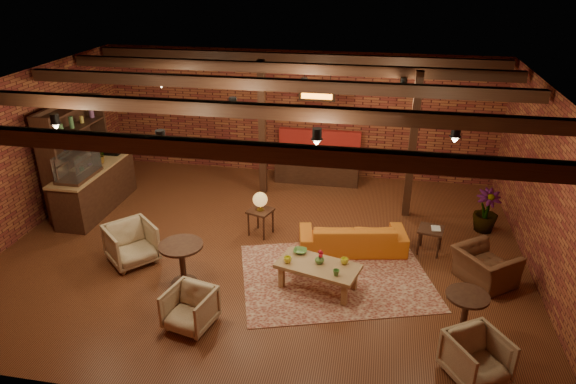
% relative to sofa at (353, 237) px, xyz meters
% --- Properties ---
extents(floor, '(10.00, 10.00, 0.00)m').
position_rel_sofa_xyz_m(floor, '(-1.73, -0.23, -0.30)').
color(floor, '#38190E').
rests_on(floor, ground).
extents(ceiling, '(10.00, 8.00, 0.02)m').
position_rel_sofa_xyz_m(ceiling, '(-1.73, -0.23, 2.90)').
color(ceiling, black).
rests_on(ceiling, wall_back).
extents(wall_back, '(10.00, 0.02, 3.20)m').
position_rel_sofa_xyz_m(wall_back, '(-1.73, 3.77, 1.30)').
color(wall_back, maroon).
rests_on(wall_back, ground).
extents(wall_front, '(10.00, 0.02, 3.20)m').
position_rel_sofa_xyz_m(wall_front, '(-1.73, -4.23, 1.30)').
color(wall_front, maroon).
rests_on(wall_front, ground).
extents(wall_left, '(0.02, 8.00, 3.20)m').
position_rel_sofa_xyz_m(wall_left, '(-6.73, -0.23, 1.30)').
color(wall_left, maroon).
rests_on(wall_left, ground).
extents(wall_right, '(0.02, 8.00, 3.20)m').
position_rel_sofa_xyz_m(wall_right, '(3.27, -0.23, 1.30)').
color(wall_right, maroon).
rests_on(wall_right, ground).
extents(ceiling_beams, '(9.80, 6.40, 0.22)m').
position_rel_sofa_xyz_m(ceiling_beams, '(-1.73, -0.23, 2.78)').
color(ceiling_beams, black).
rests_on(ceiling_beams, ceiling).
extents(ceiling_pipe, '(9.60, 0.12, 0.12)m').
position_rel_sofa_xyz_m(ceiling_pipe, '(-1.73, 1.37, 2.55)').
color(ceiling_pipe, black).
rests_on(ceiling_pipe, ceiling).
extents(post_left, '(0.16, 0.16, 3.20)m').
position_rel_sofa_xyz_m(post_left, '(-2.33, 2.37, 1.30)').
color(post_left, black).
rests_on(post_left, ground).
extents(post_right, '(0.16, 0.16, 3.20)m').
position_rel_sofa_xyz_m(post_right, '(1.07, 1.77, 1.30)').
color(post_right, black).
rests_on(post_right, ground).
extents(service_counter, '(0.80, 2.50, 1.60)m').
position_rel_sofa_xyz_m(service_counter, '(-5.83, 0.77, 0.50)').
color(service_counter, black).
rests_on(service_counter, ground).
extents(plant_counter, '(0.35, 0.39, 0.30)m').
position_rel_sofa_xyz_m(plant_counter, '(-5.73, 0.97, 0.92)').
color(plant_counter, '#337F33').
rests_on(plant_counter, service_counter).
extents(shelving_hutch, '(0.52, 2.00, 2.40)m').
position_rel_sofa_xyz_m(shelving_hutch, '(-6.23, 0.87, 0.90)').
color(shelving_hutch, black).
rests_on(shelving_hutch, ground).
extents(banquette, '(2.10, 0.70, 1.00)m').
position_rel_sofa_xyz_m(banquette, '(-1.13, 3.32, 0.20)').
color(banquette, '#A7211B').
rests_on(banquette, ground).
extents(service_sign, '(0.86, 0.06, 0.30)m').
position_rel_sofa_xyz_m(service_sign, '(-1.13, 2.87, 2.05)').
color(service_sign, orange).
rests_on(service_sign, ceiling).
extents(ceiling_spotlights, '(6.40, 4.40, 0.28)m').
position_rel_sofa_xyz_m(ceiling_spotlights, '(-1.73, -0.23, 2.56)').
color(ceiling_spotlights, black).
rests_on(ceiling_spotlights, ceiling).
extents(rug, '(3.92, 3.41, 0.01)m').
position_rel_sofa_xyz_m(rug, '(-0.22, -0.99, -0.29)').
color(rug, maroon).
rests_on(rug, floor).
extents(sofa, '(2.17, 1.17, 0.60)m').
position_rel_sofa_xyz_m(sofa, '(0.00, 0.00, 0.00)').
color(sofa, '#CB671C').
rests_on(sofa, floor).
extents(coffee_table, '(1.53, 1.04, 0.73)m').
position_rel_sofa_xyz_m(coffee_table, '(-0.51, -1.38, 0.12)').
color(coffee_table, olive).
rests_on(coffee_table, floor).
extents(side_table_lamp, '(0.57, 0.57, 0.95)m').
position_rel_sofa_xyz_m(side_table_lamp, '(-1.91, 0.30, 0.42)').
color(side_table_lamp, black).
rests_on(side_table_lamp, floor).
extents(round_table_left, '(0.76, 0.76, 0.80)m').
position_rel_sofa_xyz_m(round_table_left, '(-2.83, -1.69, 0.24)').
color(round_table_left, black).
rests_on(round_table_left, floor).
extents(armchair_a, '(1.12, 1.12, 0.84)m').
position_rel_sofa_xyz_m(armchair_a, '(-4.05, -1.18, 0.12)').
color(armchair_a, beige).
rests_on(armchair_a, floor).
extents(armchair_b, '(0.82, 0.79, 0.71)m').
position_rel_sofa_xyz_m(armchair_b, '(-2.31, -2.75, 0.05)').
color(armchair_b, beige).
rests_on(armchair_b, floor).
extents(armchair_right, '(1.07, 1.14, 0.84)m').
position_rel_sofa_xyz_m(armchair_right, '(2.36, -0.66, 0.12)').
color(armchair_right, brown).
rests_on(armchair_right, floor).
extents(side_table_book, '(0.55, 0.55, 0.53)m').
position_rel_sofa_xyz_m(side_table_book, '(1.48, 0.21, 0.17)').
color(side_table_book, black).
rests_on(side_table_book, floor).
extents(round_table_right, '(0.64, 0.64, 0.74)m').
position_rel_sofa_xyz_m(round_table_right, '(1.82, -2.21, 0.20)').
color(round_table_right, black).
rests_on(round_table_right, floor).
extents(armchair_far, '(0.97, 0.96, 0.75)m').
position_rel_sofa_xyz_m(armchair_far, '(1.88, -3.07, 0.07)').
color(armchair_far, beige).
rests_on(armchair_far, floor).
extents(plant_tall, '(1.79, 1.79, 2.76)m').
position_rel_sofa_xyz_m(plant_tall, '(2.67, 1.30, 1.08)').
color(plant_tall, '#4C7F4C').
rests_on(plant_tall, floor).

